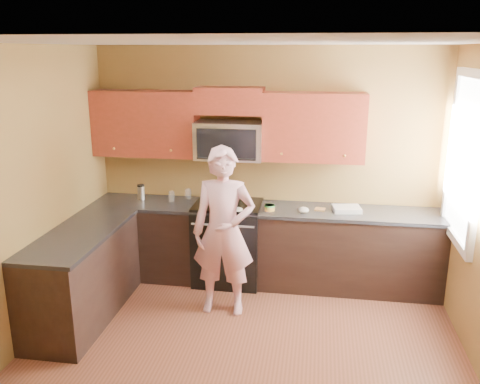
% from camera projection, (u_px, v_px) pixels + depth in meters
% --- Properties ---
extents(floor, '(4.00, 4.00, 0.00)m').
position_uv_depth(floor, '(239.00, 366.00, 4.37)').
color(floor, brown).
rests_on(floor, ground).
extents(ceiling, '(4.00, 4.00, 0.00)m').
position_uv_depth(ceiling, '(239.00, 42.00, 3.64)').
color(ceiling, white).
rests_on(ceiling, ground).
extents(wall_back, '(4.00, 0.00, 4.00)m').
position_uv_depth(wall_back, '(266.00, 164.00, 5.91)').
color(wall_back, brown).
rests_on(wall_back, ground).
extents(wall_front, '(4.00, 0.00, 4.00)m').
position_uv_depth(wall_front, '(164.00, 372.00, 2.10)').
color(wall_front, brown).
rests_on(wall_front, ground).
extents(wall_left, '(0.00, 4.00, 4.00)m').
position_uv_depth(wall_left, '(9.00, 207.00, 4.31)').
color(wall_left, brown).
rests_on(wall_left, ground).
extents(cabinet_back_run, '(4.00, 0.60, 0.88)m').
position_uv_depth(cabinet_back_run, '(262.00, 246.00, 5.87)').
color(cabinet_back_run, black).
rests_on(cabinet_back_run, floor).
extents(cabinet_left_run, '(0.60, 1.60, 0.88)m').
position_uv_depth(cabinet_left_run, '(83.00, 277.00, 5.08)').
color(cabinet_left_run, black).
rests_on(cabinet_left_run, floor).
extents(countertop_back, '(4.00, 0.62, 0.04)m').
position_uv_depth(countertop_back, '(263.00, 209.00, 5.73)').
color(countertop_back, black).
rests_on(countertop_back, cabinet_back_run).
extents(countertop_left, '(0.62, 1.60, 0.04)m').
position_uv_depth(countertop_left, '(80.00, 234.00, 4.95)').
color(countertop_left, black).
rests_on(countertop_left, cabinet_left_run).
extents(stove, '(0.76, 0.65, 0.95)m').
position_uv_depth(stove, '(228.00, 242.00, 5.90)').
color(stove, black).
rests_on(stove, floor).
extents(microwave, '(0.76, 0.40, 0.42)m').
position_uv_depth(microwave, '(230.00, 158.00, 5.75)').
color(microwave, silver).
rests_on(microwave, wall_back).
extents(upper_cab_left, '(1.22, 0.33, 0.75)m').
position_uv_depth(upper_cab_left, '(148.00, 155.00, 5.93)').
color(upper_cab_left, maroon).
rests_on(upper_cab_left, wall_back).
extents(upper_cab_right, '(1.12, 0.33, 0.75)m').
position_uv_depth(upper_cab_right, '(313.00, 161.00, 5.64)').
color(upper_cab_right, maroon).
rests_on(upper_cab_right, wall_back).
extents(upper_cab_over_mw, '(0.76, 0.33, 0.30)m').
position_uv_depth(upper_cab_over_mw, '(230.00, 101.00, 5.60)').
color(upper_cab_over_mw, maroon).
rests_on(upper_cab_over_mw, wall_back).
extents(window, '(0.06, 1.06, 1.66)m').
position_uv_depth(window, '(465.00, 159.00, 4.77)').
color(window, white).
rests_on(window, wall_right).
extents(woman, '(0.65, 0.44, 1.75)m').
position_uv_depth(woman, '(224.00, 232.00, 5.09)').
color(woman, pink).
rests_on(woman, floor).
extents(frying_pan, '(0.36, 0.51, 0.06)m').
position_uv_depth(frying_pan, '(226.00, 208.00, 5.60)').
color(frying_pan, black).
rests_on(frying_pan, stove).
extents(butter_tub, '(0.12, 0.12, 0.08)m').
position_uv_depth(butter_tub, '(270.00, 210.00, 5.61)').
color(butter_tub, '#F5B340').
rests_on(butter_tub, countertop_back).
extents(toast_slice, '(0.13, 0.13, 0.01)m').
position_uv_depth(toast_slice, '(320.00, 209.00, 5.63)').
color(toast_slice, '#B27F47').
rests_on(toast_slice, countertop_back).
extents(napkin_a, '(0.14, 0.15, 0.06)m').
position_uv_depth(napkin_a, '(238.00, 210.00, 5.53)').
color(napkin_a, silver).
rests_on(napkin_a, countertop_back).
extents(napkin_b, '(0.13, 0.14, 0.07)m').
position_uv_depth(napkin_b, '(303.00, 210.00, 5.52)').
color(napkin_b, silver).
rests_on(napkin_b, countertop_back).
extents(dish_towel, '(0.33, 0.28, 0.05)m').
position_uv_depth(dish_towel, '(347.00, 209.00, 5.58)').
color(dish_towel, white).
rests_on(dish_towel, countertop_back).
extents(travel_mug, '(0.10, 0.10, 0.18)m').
position_uv_depth(travel_mug, '(141.00, 199.00, 6.03)').
color(travel_mug, silver).
rests_on(travel_mug, countertop_back).
extents(glass_b, '(0.08, 0.08, 0.12)m').
position_uv_depth(glass_b, '(188.00, 194.00, 6.04)').
color(glass_b, silver).
rests_on(glass_b, countertop_back).
extents(glass_c, '(0.08, 0.08, 0.12)m').
position_uv_depth(glass_c, '(172.00, 196.00, 5.93)').
color(glass_c, silver).
rests_on(glass_c, countertop_back).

